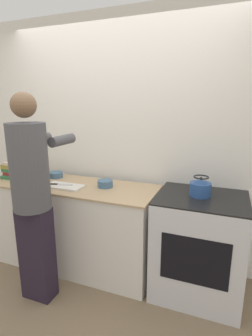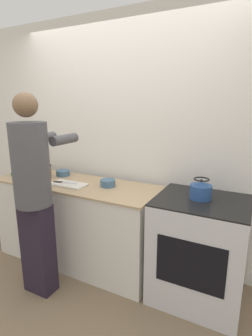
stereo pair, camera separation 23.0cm
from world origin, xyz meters
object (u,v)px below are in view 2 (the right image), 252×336
oven (199,250)px  cutting_board (68,184)px  canister_jar (46,172)px  person (34,190)px  kettle (201,190)px  knife (64,182)px  bowl_prep (63,173)px

oven → cutting_board: oven is taller
oven → canister_jar: bearing=-178.7°
oven → person: person is taller
kettle → oven: bearing=-40.3°
person → knife: (-0.05, 0.45, -0.06)m
person → canister_jar: size_ratio=11.92×
cutting_board → knife: 0.06m
kettle → bowl_prep: 1.58m
cutting_board → canister_jar: canister_jar is taller
kettle → canister_jar: (-1.66, -0.06, -0.03)m
oven → knife: (-1.36, -0.12, 0.45)m
cutting_board → person: bearing=-90.6°
bowl_prep → canister_jar: bearing=-116.5°
oven → kettle: kettle is taller
oven → cutting_board: (-1.30, -0.12, 0.44)m
knife → kettle: (1.34, 0.14, 0.08)m
bowl_prep → oven: bearing=-4.9°
knife → canister_jar: 0.34m
knife → kettle: bearing=-8.0°
knife → bowl_prep: (-0.23, 0.26, 0.01)m
oven → person: size_ratio=0.52×
knife → canister_jar: size_ratio=1.66×
person → knife: 0.45m
cutting_board → bowl_prep: 0.39m
cutting_board → canister_jar: 0.39m
person → canister_jar: (-0.37, 0.53, -0.01)m
cutting_board → bowl_prep: bearing=137.7°
oven → person: 1.52m
cutting_board → bowl_prep: bowl_prep is taller
cutting_board → kettle: kettle is taller
kettle → canister_jar: size_ratio=1.20×
oven → kettle: 0.54m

